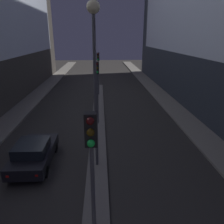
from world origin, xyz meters
name	(u,v)px	position (x,y,z in m)	size (l,w,h in m)	color
median_strip	(98,123)	(0.00, 15.55, 0.07)	(1.07, 29.09, 0.15)	#66605B
traffic_light_near	(92,160)	(0.00, 3.93, 3.73)	(0.32, 0.42, 4.90)	#4C4C51
traffic_light_mid	(97,79)	(0.00, 15.33, 3.73)	(0.32, 0.42, 4.90)	#4C4C51
traffic_light_far	(98,64)	(0.00, 24.70, 3.73)	(0.32, 0.42, 4.90)	#4C4C51
street_lamp	(94,54)	(0.00, 9.31, 6.05)	(0.59, 0.59, 8.18)	#4C4C51
car_left_lane	(34,153)	(-3.48, 9.69, 0.75)	(1.91, 4.15, 1.47)	black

